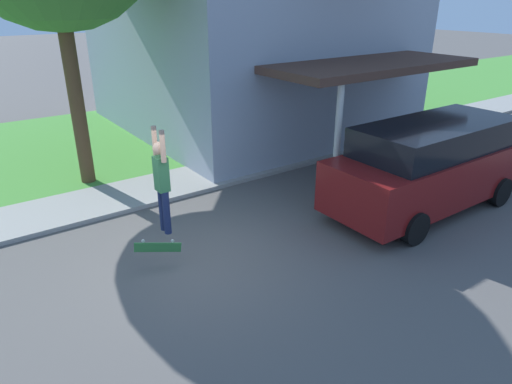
{
  "coord_description": "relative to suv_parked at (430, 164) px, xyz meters",
  "views": [
    {
      "loc": [
        6.68,
        -3.32,
        4.59
      ],
      "look_at": [
        0.3,
        1.2,
        1.21
      ],
      "focal_mm": 32.0,
      "sensor_mm": 36.0,
      "label": 1
    }
  ],
  "objects": [
    {
      "name": "ground_plane",
      "position": [
        -1.03,
        -5.52,
        -1.08
      ],
      "size": [
        120.0,
        120.0,
        0.0
      ],
      "primitive_type": "plane",
      "color": "#54514F"
    },
    {
      "name": "lawn",
      "position": [
        -9.03,
        0.48,
        -1.04
      ],
      "size": [
        10.0,
        80.0,
        0.08
      ],
      "color": "#478E38",
      "rests_on": "ground_plane"
    },
    {
      "name": "sidewalk",
      "position": [
        -4.63,
        0.48,
        -1.03
      ],
      "size": [
        1.8,
        80.0,
        0.1
      ],
      "color": "gray",
      "rests_on": "ground_plane"
    },
    {
      "name": "suv_parked",
      "position": [
        0.0,
        0.0,
        0.0
      ],
      "size": [
        2.08,
        5.13,
        2.04
      ],
      "color": "maroon",
      "rests_on": "ground_plane"
    },
    {
      "name": "skateboarder",
      "position": [
        -1.32,
        -5.92,
        0.54
      ],
      "size": [
        0.41,
        0.22,
        1.94
      ],
      "color": "#192347",
      "rests_on": "ground_plane"
    },
    {
      "name": "skateboard",
      "position": [
        -1.23,
        -6.15,
        -0.67
      ],
      "size": [
        0.41,
        0.77,
        0.32
      ],
      "color": "#337F3D",
      "rests_on": "ground_plane"
    }
  ]
}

